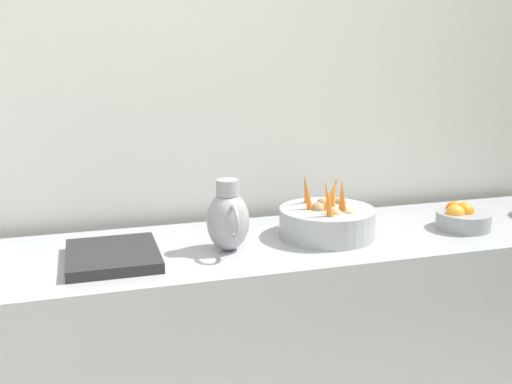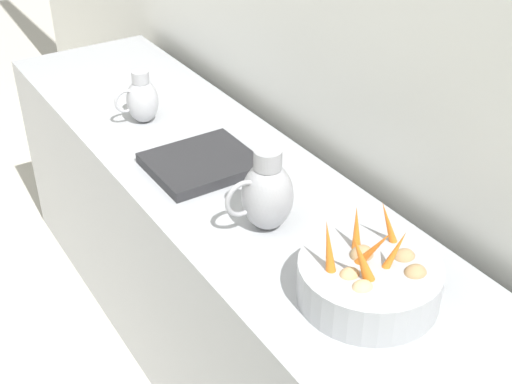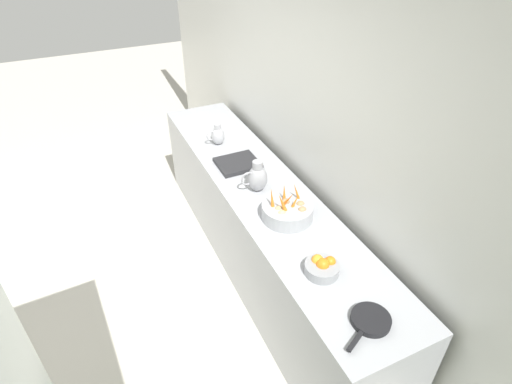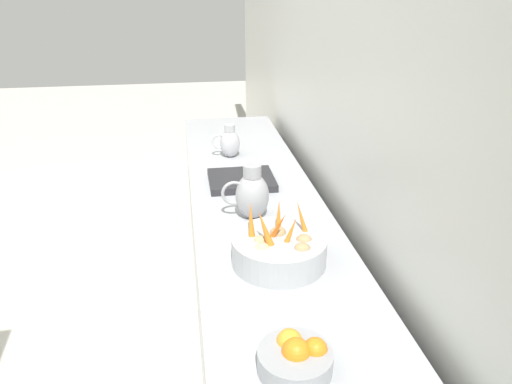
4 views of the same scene
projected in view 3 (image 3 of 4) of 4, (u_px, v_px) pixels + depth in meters
The scene contains 9 objects.
ground_plane at pixel (84, 320), 3.26m from camera, with size 14.57×14.57×0.00m, color #B7B2A5.
tile_wall_left at pixel (355, 129), 2.66m from camera, with size 0.10×7.71×3.00m, color silver.
prep_counter at pixel (261, 228), 3.50m from camera, with size 0.63×3.29×0.87m, color #9EA0A5.
vegetable_colander at pixel (287, 211), 2.89m from camera, with size 0.36×0.36×0.24m.
orange_bowl at pixel (322, 267), 2.47m from camera, with size 0.21×0.21×0.11m.
metal_pitcher_tall at pixel (257, 177), 3.13m from camera, with size 0.21×0.15×0.25m.
metal_pitcher_short at pixel (218, 135), 3.75m from camera, with size 0.17×0.12×0.20m.
counter_sink_basin at pixel (238, 163), 3.48m from camera, with size 0.34×0.30×0.04m, color #232326.
skillet_on_counter at pixel (370, 320), 2.19m from camera, with size 0.33×0.23×0.03m.
Camera 3 is at (-0.36, 2.45, 2.71)m, focal length 29.05 mm.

